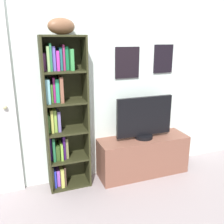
{
  "coord_description": "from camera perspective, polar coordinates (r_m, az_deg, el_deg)",
  "views": [
    {
      "loc": [
        -0.78,
        -1.62,
        1.66
      ],
      "look_at": [
        0.13,
        0.85,
        0.88
      ],
      "focal_mm": 40.09,
      "sensor_mm": 36.0,
      "label": 1
    }
  ],
  "objects": [
    {
      "name": "television",
      "position": [
        3.01,
        7.4,
        -1.43
      ],
      "size": [
        0.7,
        0.22,
        0.51
      ],
      "color": "black",
      "rests_on": "tv_stand"
    },
    {
      "name": "back_wall",
      "position": [
        2.9,
        -4.22,
        6.76
      ],
      "size": [
        4.8,
        0.08,
        2.33
      ],
      "color": "silver",
      "rests_on": "ground"
    },
    {
      "name": "bookshelf",
      "position": [
        2.77,
        -11.41,
        -0.53
      ],
      "size": [
        0.46,
        0.25,
        1.69
      ],
      "color": "#2A2B16",
      "rests_on": "ground"
    },
    {
      "name": "football",
      "position": [
        2.63,
        -11.45,
        18.62
      ],
      "size": [
        0.34,
        0.27,
        0.16
      ],
      "primitive_type": "ellipsoid",
      "rotation": [
        0.0,
        0.0,
        0.42
      ],
      "color": "brown",
      "rests_on": "bookshelf"
    },
    {
      "name": "tv_stand",
      "position": [
        3.2,
        7.07,
        -9.87
      ],
      "size": [
        1.12,
        0.37,
        0.48
      ],
      "color": "brown",
      "rests_on": "ground"
    }
  ]
}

